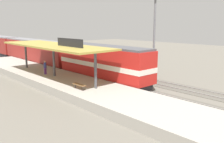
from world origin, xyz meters
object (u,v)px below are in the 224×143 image
object	(u,v)px
locomotive	(103,63)
light_mast	(155,14)
passenger_carriage_front	(36,52)
person_waiting	(45,67)
freight_car	(98,58)
platform_bench	(79,85)

from	to	relation	value
locomotive	light_mast	distance (m)	9.99
passenger_carriage_front	locomotive	bearing A→B (deg)	-90.00
light_mast	person_waiting	world-z (taller)	light_mast
freight_car	person_waiting	xyz separation A→B (m)	(-9.55, -1.09, -0.12)
passenger_carriage_front	freight_car	size ratio (longest dim) A/B	1.67
light_mast	person_waiting	bearing A→B (deg)	150.85
locomotive	freight_car	xyz separation A→B (m)	(4.60, 6.43, -0.44)
freight_car	person_waiting	distance (m)	9.61
platform_bench	light_mast	size ratio (longest dim) A/B	0.15
locomotive	platform_bench	bearing A→B (deg)	-149.71
freight_car	person_waiting	bearing A→B (deg)	-173.47
platform_bench	freight_car	world-z (taller)	freight_car
platform_bench	light_mast	distance (m)	15.59
freight_car	light_mast	bearing A→B (deg)	-68.69
platform_bench	person_waiting	size ratio (longest dim) A/B	0.99
light_mast	person_waiting	xyz separation A→B (m)	(-12.75, 7.11, -6.54)
locomotive	person_waiting	xyz separation A→B (m)	(-4.95, 5.34, -0.56)
platform_bench	passenger_carriage_front	size ratio (longest dim) A/B	0.08
passenger_carriage_front	light_mast	world-z (taller)	light_mast
platform_bench	passenger_carriage_front	world-z (taller)	passenger_carriage_front
passenger_carriage_front	freight_car	xyz separation A→B (m)	(4.60, -11.57, -0.34)
passenger_carriage_front	freight_car	world-z (taller)	passenger_carriage_front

